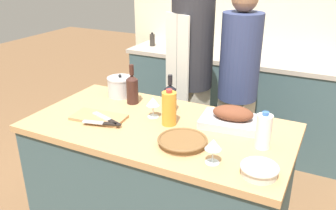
% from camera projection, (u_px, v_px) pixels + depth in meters
% --- Properties ---
extents(kitchen_island, '(1.56, 0.81, 0.90)m').
position_uv_depth(kitchen_island, '(159.00, 188.00, 2.26)').
color(kitchen_island, '#3D565B').
rests_on(kitchen_island, ground_plane).
extents(back_counter, '(2.20, 0.60, 0.93)m').
position_uv_depth(back_counter, '(235.00, 100.00, 3.61)').
color(back_counter, '#3D565B').
rests_on(back_counter, ground_plane).
extents(back_wall, '(2.70, 0.10, 2.55)m').
position_uv_depth(back_wall, '(251.00, 14.00, 3.59)').
color(back_wall, beige).
rests_on(back_wall, ground_plane).
extents(roasting_pan, '(0.39, 0.27, 0.12)m').
position_uv_depth(roasting_pan, '(233.00, 118.00, 2.06)').
color(roasting_pan, '#BCBCC1').
rests_on(roasting_pan, kitchen_island).
extents(wicker_basket, '(0.26, 0.26, 0.04)m').
position_uv_depth(wicker_basket, '(182.00, 141.00, 1.86)').
color(wicker_basket, brown).
rests_on(wicker_basket, kitchen_island).
extents(cutting_board, '(0.34, 0.20, 0.02)m').
position_uv_depth(cutting_board, '(99.00, 117.00, 2.16)').
color(cutting_board, '#AD7F51').
rests_on(cutting_board, kitchen_island).
extents(stock_pot, '(0.18, 0.18, 0.16)m').
position_uv_depth(stock_pot, '(121.00, 86.00, 2.50)').
color(stock_pot, '#B7B7BC').
rests_on(stock_pot, kitchen_island).
extents(mixing_bowl, '(0.18, 0.18, 0.05)m').
position_uv_depth(mixing_bowl, '(259.00, 170.00, 1.60)').
color(mixing_bowl, beige).
rests_on(mixing_bowl, kitchen_island).
extents(juice_jug, '(0.09, 0.09, 0.22)m').
position_uv_depth(juice_jug, '(169.00, 108.00, 2.06)').
color(juice_jug, orange).
rests_on(juice_jug, kitchen_island).
extents(milk_jug, '(0.08, 0.08, 0.20)m').
position_uv_depth(milk_jug, '(264.00, 131.00, 1.81)').
color(milk_jug, white).
rests_on(milk_jug, kitchen_island).
extents(wine_bottle_green, '(0.08, 0.08, 0.27)m').
position_uv_depth(wine_bottle_green, '(132.00, 88.00, 2.36)').
color(wine_bottle_green, '#381E19').
rests_on(wine_bottle_green, kitchen_island).
extents(wine_bottle_dark, '(0.08, 0.08, 0.24)m').
position_uv_depth(wine_bottle_dark, '(170.00, 97.00, 2.24)').
color(wine_bottle_dark, black).
rests_on(wine_bottle_dark, kitchen_island).
extents(wine_glass_left, '(0.08, 0.08, 0.13)m').
position_uv_depth(wine_glass_left, '(153.00, 102.00, 2.15)').
color(wine_glass_left, silver).
rests_on(wine_glass_left, kitchen_island).
extents(wine_glass_right, '(0.08, 0.08, 0.13)m').
position_uv_depth(wine_glass_right, '(213.00, 145.00, 1.67)').
color(wine_glass_right, silver).
rests_on(wine_glass_right, kitchen_island).
extents(knife_chef, '(0.25, 0.11, 0.01)m').
position_uv_depth(knife_chef, '(108.00, 119.00, 2.11)').
color(knife_chef, '#B7B7BC').
rests_on(knife_chef, cutting_board).
extents(knife_paring, '(0.21, 0.08, 0.01)m').
position_uv_depth(knife_paring, '(101.00, 123.00, 2.06)').
color(knife_paring, '#B7B7BC').
rests_on(knife_paring, cutting_board).
extents(condiment_bottle_tall, '(0.05, 0.05, 0.14)m').
position_uv_depth(condiment_bottle_tall, '(201.00, 45.00, 3.53)').
color(condiment_bottle_tall, '#234C28').
rests_on(condiment_bottle_tall, back_counter).
extents(condiment_bottle_short, '(0.05, 0.05, 0.14)m').
position_uv_depth(condiment_bottle_short, '(152.00, 40.00, 3.75)').
color(condiment_bottle_short, '#332D28').
rests_on(condiment_bottle_short, back_counter).
extents(person_cook_aproned, '(0.35, 0.37, 1.74)m').
position_uv_depth(person_cook_aproned, '(191.00, 70.00, 2.85)').
color(person_cook_aproned, beige).
rests_on(person_cook_aproned, ground_plane).
extents(person_cook_guest, '(0.30, 0.30, 1.64)m').
position_uv_depth(person_cook_guest, '(238.00, 82.00, 2.75)').
color(person_cook_guest, beige).
rests_on(person_cook_guest, ground_plane).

